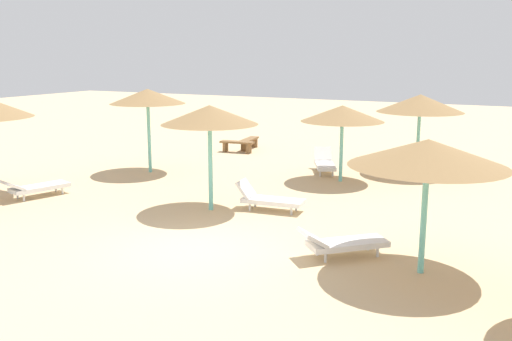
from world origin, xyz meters
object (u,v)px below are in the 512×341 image
object	(u,v)px
lounger_5	(461,165)
bench_1	(237,145)
parasol_3	(342,114)
lounger_1	(342,243)
bench_0	(249,142)
lounger_0	(268,199)
parasol_1	(428,153)
parasol_0	(210,115)
parasol_6	(148,97)
lounger_2	(35,187)
lounger_3	(324,163)
parasol_5	(420,103)

from	to	relation	value
lounger_5	bench_1	size ratio (longest dim) A/B	1.27
parasol_3	lounger_5	bearing A→B (deg)	41.24
lounger_1	bench_0	size ratio (longest dim) A/B	1.19
lounger_0	lounger_1	bearing A→B (deg)	-41.17
parasol_1	lounger_5	bearing A→B (deg)	92.90
parasol_3	bench_1	xyz separation A→B (m)	(-5.84, 3.41, -1.95)
parasol_0	parasol_6	bearing A→B (deg)	143.90
lounger_1	bench_1	distance (m)	13.21
parasol_1	parasol_6	size ratio (longest dim) A/B	1.00
bench_0	lounger_2	bearing A→B (deg)	-99.48
lounger_0	bench_0	bearing A→B (deg)	120.26
parasol_0	parasol_6	distance (m)	5.71
parasol_6	bench_0	size ratio (longest dim) A/B	1.96
parasol_0	lounger_3	bearing A→B (deg)	80.30
lounger_2	bench_1	bearing A→B (deg)	80.12
parasol_0	bench_1	size ratio (longest dim) A/B	1.89
lounger_0	lounger_5	xyz separation A→B (m)	(4.13, 7.44, -0.00)
lounger_3	bench_1	bearing A→B (deg)	155.27
parasol_5	lounger_2	world-z (taller)	parasol_5
parasol_5	lounger_1	size ratio (longest dim) A/B	1.67
lounger_0	lounger_1	xyz separation A→B (m)	(2.96, -2.59, -0.01)
parasol_5	lounger_0	bearing A→B (deg)	-110.86
lounger_5	bench_1	bearing A→B (deg)	177.88
parasol_6	lounger_2	distance (m)	5.21
parasol_1	parasol_3	distance (m)	8.16
lounger_1	parasol_1	bearing A→B (deg)	-4.82
parasol_0	parasol_1	xyz separation A→B (m)	(6.08, -2.07, -0.22)
lounger_1	lounger_5	world-z (taller)	lounger_5
parasol_0	lounger_5	bearing A→B (deg)	55.49
parasol_3	parasol_5	bearing A→B (deg)	51.91
lounger_0	parasol_0	bearing A→B (deg)	-155.47
lounger_1	lounger_5	size ratio (longest dim) A/B	0.94
lounger_0	bench_0	xyz separation A→B (m)	(-5.12, 8.77, 0.02)
lounger_5	parasol_5	bearing A→B (deg)	-161.64
parasol_3	lounger_1	size ratio (longest dim) A/B	1.52
lounger_2	bench_1	distance (m)	9.76
parasol_1	lounger_0	bearing A→B (deg)	149.54
lounger_1	lounger_3	size ratio (longest dim) A/B	0.94
parasol_0	parasol_5	size ratio (longest dim) A/B	0.95
parasol_5	lounger_5	world-z (taller)	parasol_5
parasol_1	lounger_0	xyz separation A→B (m)	(-4.64, 2.73, -2.08)
parasol_6	bench_0	xyz separation A→B (m)	(0.93, 6.06, -2.39)
lounger_1	bench_1	size ratio (longest dim) A/B	1.19
lounger_1	lounger_0	bearing A→B (deg)	138.83
parasol_0	lounger_3	xyz separation A→B (m)	(1.06, 6.22, -2.30)
parasol_0	lounger_1	xyz separation A→B (m)	(4.40, -1.93, -2.31)
parasol_3	lounger_3	bearing A→B (deg)	130.27
lounger_0	lounger_3	bearing A→B (deg)	93.88
parasol_0	lounger_2	world-z (taller)	parasol_0
parasol_3	parasol_6	world-z (taller)	parasol_6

